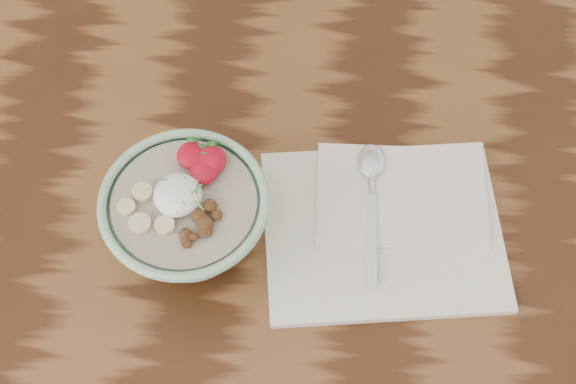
% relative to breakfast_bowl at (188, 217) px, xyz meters
% --- Properties ---
extents(table, '(1.60, 0.90, 0.75)m').
position_rel_breakfast_bowl_xyz_m(table, '(0.21, 0.02, -0.15)').
color(table, '#381C0E').
rests_on(table, ground).
extents(breakfast_bowl, '(0.18, 0.18, 0.12)m').
position_rel_breakfast_bowl_xyz_m(breakfast_bowl, '(0.00, 0.00, 0.00)').
color(breakfast_bowl, '#8FC09D').
rests_on(breakfast_bowl, table).
extents(napkin, '(0.30, 0.25, 0.02)m').
position_rel_breakfast_bowl_xyz_m(napkin, '(0.22, 0.04, -0.05)').
color(napkin, white).
rests_on(napkin, table).
extents(spoon, '(0.03, 0.18, 0.01)m').
position_rel_breakfast_bowl_xyz_m(spoon, '(0.20, 0.08, -0.04)').
color(spoon, silver).
rests_on(spoon, napkin).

